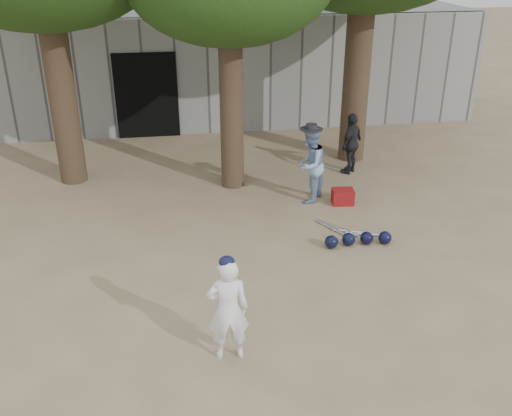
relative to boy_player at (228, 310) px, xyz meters
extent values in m
plane|color=#937C5E|center=(0.11, 1.30, -0.71)|extent=(70.00, 70.00, 0.00)
imported|color=white|center=(0.00, 0.00, 0.00)|extent=(0.53, 0.35, 1.42)
imported|color=#7D9AC1|center=(2.12, 4.47, 0.05)|extent=(0.90, 0.94, 1.53)
imported|color=black|center=(3.40, 5.80, -0.03)|extent=(0.80, 0.81, 1.37)
cube|color=maroon|center=(2.76, 4.21, -0.56)|extent=(0.45, 0.36, 0.30)
cube|color=gray|center=(0.11, 9.30, 0.79)|extent=(16.00, 0.35, 3.00)
cube|color=black|center=(-1.09, 9.10, 0.39)|extent=(1.60, 0.08, 2.20)
cube|color=slate|center=(0.11, 11.80, 0.79)|extent=(16.00, 5.00, 3.00)
sphere|color=black|center=(2.04, 2.50, -0.60)|extent=(0.23, 0.23, 0.23)
sphere|color=black|center=(2.36, 2.55, -0.60)|extent=(0.23, 0.23, 0.23)
sphere|color=black|center=(2.68, 2.54, -0.60)|extent=(0.23, 0.23, 0.23)
sphere|color=black|center=(3.00, 2.51, -0.60)|extent=(0.23, 0.23, 0.23)
cylinder|color=#B9B9C0|center=(2.23, 3.20, -0.68)|extent=(0.40, 0.66, 0.06)
cylinder|color=#B9B9C0|center=(2.41, 3.08, -0.68)|extent=(0.50, 0.59, 0.06)
cylinder|color=#B9B9C0|center=(2.59, 2.96, -0.68)|extent=(0.69, 0.31, 0.06)
cylinder|color=#B9B9C0|center=(2.77, 2.84, -0.68)|extent=(0.70, 0.28, 0.06)
cylinder|color=brown|center=(-2.69, 6.30, 2.04)|extent=(0.56, 0.56, 5.50)
cylinder|color=brown|center=(0.71, 5.50, 1.79)|extent=(0.48, 0.48, 5.00)
cylinder|color=brown|center=(3.71, 6.70, 2.19)|extent=(0.60, 0.60, 5.80)
camera|label=1|loc=(-0.55, -5.72, 4.12)|focal=40.00mm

